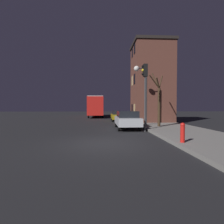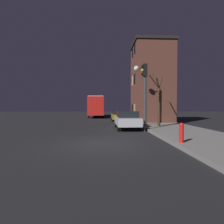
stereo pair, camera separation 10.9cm
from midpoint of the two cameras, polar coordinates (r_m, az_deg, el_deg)
The scene contains 10 objects.
ground_plane at distance 8.76m, azimuth -2.33°, elevation -10.15°, with size 120.00×120.00×0.00m, color black.
sidewalk at distance 10.32m, azimuth 29.67°, elevation -8.09°, with size 4.45×60.00×0.17m.
brick_building at distance 20.65m, azimuth 12.97°, elevation 9.49°, with size 4.39×4.33×8.87m.
streetlamp at distance 16.28m, azimuth 9.67°, elevation 9.88°, with size 1.21×0.48×5.34m.
traffic_light at distance 12.90m, azimuth 10.81°, elevation 9.09°, with size 0.43×0.24×4.87m.
bare_tree at distance 15.14m, azimuth 15.13°, elevation 3.49°, with size 1.54×1.47×4.60m.
bus at distance 31.89m, azimuth -4.86°, elevation 2.22°, with size 2.53×10.80×3.53m.
car_near_lane at distance 14.30m, azimuth 5.08°, elevation -2.39°, with size 1.75×4.10×1.47m.
car_mid_lane at distance 22.27m, azimuth 2.24°, elevation -1.15°, with size 1.70×3.82×1.34m.
fire_hydrant at distance 8.63m, azimuth 22.07°, elevation -6.11°, with size 0.21×0.21×0.91m.
Camera 2 is at (-0.01, -8.58, 1.79)m, focal length 28.00 mm.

